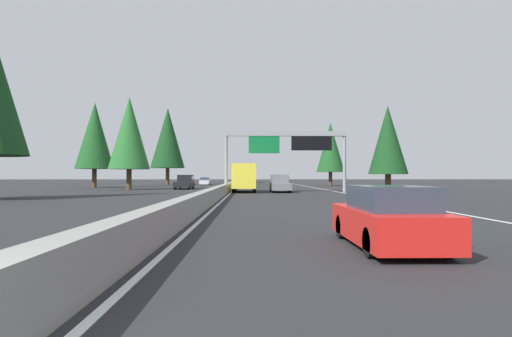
% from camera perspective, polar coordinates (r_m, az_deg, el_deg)
% --- Properties ---
extents(ground_plane, '(320.00, 320.00, 0.00)m').
position_cam_1_polar(ground_plane, '(62.25, -2.84, -2.57)').
color(ground_plane, '#262628').
extents(median_barrier, '(180.00, 0.56, 0.90)m').
position_cam_1_polar(median_barrier, '(82.24, -2.57, -1.88)').
color(median_barrier, gray).
rests_on(median_barrier, ground).
extents(shoulder_stripe_right, '(160.00, 0.16, 0.01)m').
position_cam_1_polar(shoulder_stripe_right, '(72.82, 6.54, -2.33)').
color(shoulder_stripe_right, silver).
rests_on(shoulder_stripe_right, ground).
extents(shoulder_stripe_median, '(160.00, 0.16, 0.01)m').
position_cam_1_polar(shoulder_stripe_median, '(72.23, -2.37, -2.35)').
color(shoulder_stripe_median, silver).
rests_on(shoulder_stripe_median, ground).
extents(sign_gantry_overhead, '(0.50, 12.68, 6.36)m').
position_cam_1_polar(sign_gantry_overhead, '(44.81, 4.14, 3.30)').
color(sign_gantry_overhead, gray).
rests_on(sign_gantry_overhead, ground).
extents(sedan_distant_a, '(4.40, 1.80, 1.47)m').
position_cam_1_polar(sedan_distant_a, '(10.83, 17.09, -6.36)').
color(sedan_distant_a, red).
rests_on(sedan_distant_a, ground).
extents(box_truck_far_left, '(8.50, 2.40, 2.95)m').
position_cam_1_polar(box_truck_far_left, '(45.79, -1.57, -1.12)').
color(box_truck_far_left, gold).
rests_on(box_truck_far_left, ground).
extents(sedan_distant_b, '(4.40, 1.80, 1.47)m').
position_cam_1_polar(sedan_distant_b, '(61.94, -1.38, -1.95)').
color(sedan_distant_b, '#2D6B38').
rests_on(sedan_distant_b, ground).
extents(minivan_far_center, '(5.00, 1.95, 1.69)m').
position_cam_1_polar(minivan_far_center, '(118.64, -0.99, -1.37)').
color(minivan_far_center, black).
rests_on(minivan_far_center, ground).
extents(pickup_far_right, '(5.60, 2.00, 1.86)m').
position_cam_1_polar(pickup_far_right, '(45.67, 3.19, -1.99)').
color(pickup_far_right, slate).
rests_on(pickup_far_right, ground).
extents(sedan_mid_right, '(4.40, 1.80, 1.47)m').
position_cam_1_polar(sedan_mid_right, '(77.55, -1.23, -1.76)').
color(sedan_mid_right, maroon).
rests_on(sedan_mid_right, ground).
extents(bus_near_center, '(11.50, 2.55, 3.10)m').
position_cam_1_polar(bus_near_center, '(108.10, -0.98, -1.00)').
color(bus_near_center, white).
rests_on(bus_near_center, ground).
extents(oncoming_near, '(4.40, 1.80, 1.47)m').
position_cam_1_polar(oncoming_near, '(82.88, -6.77, -1.70)').
color(oncoming_near, silver).
rests_on(oncoming_near, ground).
extents(oncoming_far, '(5.60, 2.00, 1.86)m').
position_cam_1_polar(oncoming_far, '(57.24, -9.42, -1.78)').
color(oncoming_far, black).
rests_on(oncoming_far, ground).
extents(conifer_right_near, '(3.77, 3.77, 8.56)m').
position_cam_1_polar(conifer_right_near, '(43.71, 17.08, 3.62)').
color(conifer_right_near, '#4C3823').
rests_on(conifer_right_near, ground).
extents(conifer_right_mid, '(4.83, 4.83, 10.98)m').
position_cam_1_polar(conifer_right_mid, '(75.66, 9.83, 2.77)').
color(conifer_right_mid, '#4C3823').
rests_on(conifer_right_mid, ground).
extents(conifer_left_near, '(5.15, 5.15, 11.70)m').
position_cam_1_polar(conifer_left_near, '(56.57, -16.45, 4.52)').
color(conifer_left_near, '#4C3823').
rests_on(conifer_left_near, ground).
extents(conifer_left_mid, '(5.52, 5.52, 12.55)m').
position_cam_1_polar(conifer_left_mid, '(67.57, -20.60, 4.09)').
color(conifer_left_mid, '#4C3823').
rests_on(conifer_left_mid, ground).
extents(conifer_left_far, '(6.54, 6.54, 14.87)m').
position_cam_1_polar(conifer_left_far, '(84.87, -11.63, 3.98)').
color(conifer_left_far, '#4C3823').
rests_on(conifer_left_far, ground).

